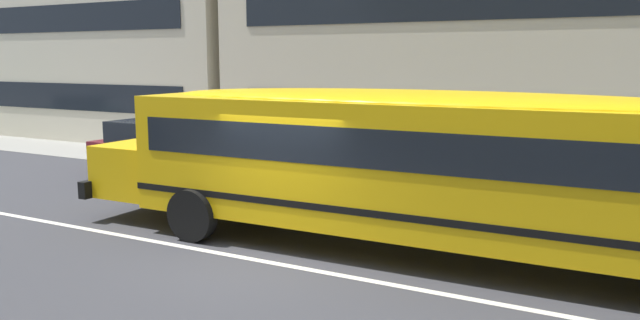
# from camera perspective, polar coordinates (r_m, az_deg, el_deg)

# --- Properties ---
(ground_plane) EXTENTS (400.00, 400.00, 0.00)m
(ground_plane) POSITION_cam_1_polar(r_m,az_deg,el_deg) (11.25, -4.81, -9.09)
(ground_plane) COLOR #38383D
(sidewalk_far) EXTENTS (120.00, 3.00, 0.01)m
(sidewalk_far) POSITION_cam_1_polar(r_m,az_deg,el_deg) (18.12, 9.10, -2.14)
(sidewalk_far) COLOR gray
(sidewalk_far) RESTS_ON ground_plane
(lane_centreline) EXTENTS (110.00, 0.16, 0.01)m
(lane_centreline) POSITION_cam_1_polar(r_m,az_deg,el_deg) (11.24, -4.81, -9.07)
(lane_centreline) COLOR silver
(lane_centreline) RESTS_ON ground_plane
(school_bus) EXTENTS (13.26, 3.14, 2.95)m
(school_bus) POSITION_cam_1_polar(r_m,az_deg,el_deg) (11.45, 8.54, 0.22)
(school_bus) COLOR yellow
(school_bus) RESTS_ON ground_plane
(parked_car_maroon_far_corner) EXTENTS (3.96, 2.00, 1.64)m
(parked_car_maroon_far_corner) POSITION_cam_1_polar(r_m,az_deg,el_deg) (19.77, -14.83, 1.08)
(parked_car_maroon_far_corner) COLOR maroon
(parked_car_maroon_far_corner) RESTS_ON ground_plane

